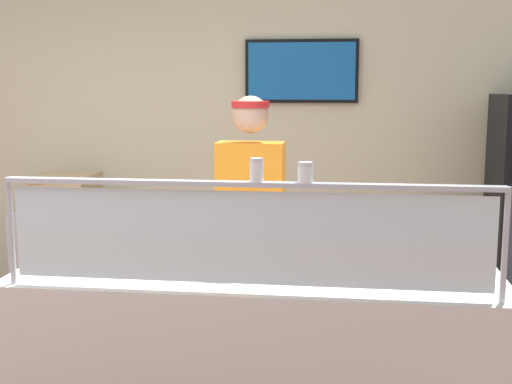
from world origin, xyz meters
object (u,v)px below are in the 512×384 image
at_px(worker_figure, 251,228).
at_px(pizza_server, 236,262).
at_px(pepper_flake_shaker, 305,174).
at_px(pizza_box_stack, 66,192).
at_px(parmesan_shaker, 257,171).
at_px(pizza_tray, 227,265).

bearing_deg(worker_figure, pizza_server, -88.10).
relative_size(pepper_flake_shaker, pizza_box_stack, 0.19).
height_order(pepper_flake_shaker, pizza_box_stack, pepper_flake_shaker).
bearing_deg(worker_figure, pepper_flake_shaker, -70.46).
bearing_deg(pizza_server, pepper_flake_shaker, -30.26).
distance_m(worker_figure, pizza_box_stack, 1.84).
xyz_separation_m(pepper_flake_shaker, pizza_box_stack, (-1.91, 2.03, -0.43)).
height_order(parmesan_shaker, worker_figure, worker_figure).
height_order(pizza_tray, worker_figure, worker_figure).
relative_size(pizza_tray, worker_figure, 0.28).
distance_m(pizza_tray, pepper_flake_shaker, 0.73).
xyz_separation_m(parmesan_shaker, worker_figure, (-0.17, 1.03, -0.46)).
distance_m(pizza_tray, parmesan_shaker, 0.65).
relative_size(pizza_tray, pepper_flake_shaker, 5.80).
bearing_deg(pepper_flake_shaker, pizza_box_stack, 133.26).
bearing_deg(pepper_flake_shaker, pizza_server, 135.16).
bearing_deg(parmesan_shaker, pizza_box_stack, 130.12).
distance_m(pizza_server, pepper_flake_shaker, 0.68).
bearing_deg(pizza_box_stack, pizza_server, -47.14).
distance_m(pepper_flake_shaker, pizza_box_stack, 2.82).
bearing_deg(pizza_tray, parmesan_shaker, -62.05).
relative_size(pizza_tray, pizza_server, 1.75).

